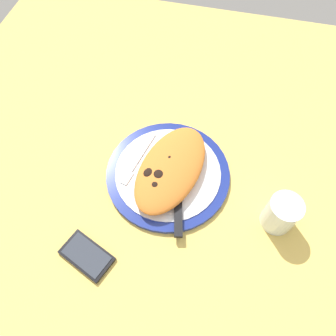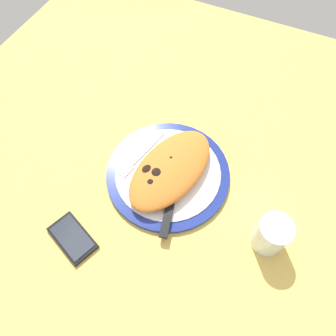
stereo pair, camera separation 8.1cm
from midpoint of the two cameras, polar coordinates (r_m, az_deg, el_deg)
ground_plane at (r=85.82cm, az=-2.71°, el=-1.92°), size 150.00×150.00×3.00cm
plate at (r=83.83cm, az=-2.77°, el=-1.20°), size 32.88×32.88×1.58cm
calzone at (r=80.93cm, az=-2.41°, el=-0.44°), size 30.73×21.01×4.50cm
fork at (r=85.12cm, az=-8.53°, el=0.73°), size 17.43×5.52×0.40cm
knife at (r=78.42cm, az=-1.14°, el=-6.87°), size 24.36×7.26×1.20cm
smartphone at (r=79.34cm, az=-17.47°, el=-15.17°), size 10.88×13.78×1.16cm
water_glass at (r=78.46cm, az=16.91°, el=-8.35°), size 7.76×7.76×9.68cm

